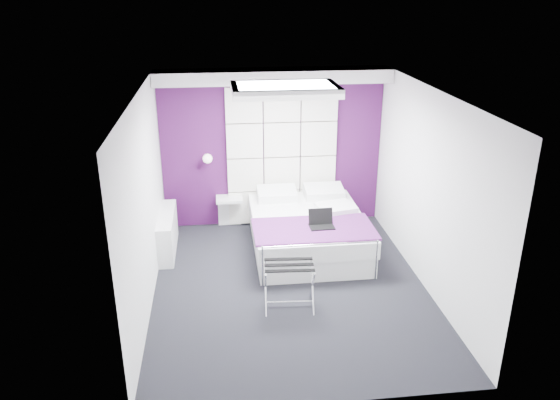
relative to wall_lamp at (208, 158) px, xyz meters
name	(u,v)px	position (x,y,z in m)	size (l,w,h in m)	color
floor	(290,287)	(1.05, -2.06, -1.22)	(4.40, 4.40, 0.00)	black
ceiling	(292,94)	(1.05, -2.06, 1.38)	(4.40, 4.40, 0.00)	white
wall_back	(272,148)	(1.05, 0.14, 0.08)	(3.60, 3.60, 0.00)	silver
wall_left	(144,204)	(-0.75, -2.06, 0.08)	(4.40, 4.40, 0.00)	silver
wall_right	(429,191)	(2.85, -2.06, 0.08)	(4.40, 4.40, 0.00)	silver
accent_wall	(272,148)	(1.05, 0.13, 0.08)	(3.58, 0.02, 2.58)	#3C0E3E
soffit	(274,76)	(1.05, -0.11, 1.28)	(3.58, 0.50, 0.20)	white
headboard	(282,157)	(1.20, 0.08, -0.05)	(1.80, 0.08, 2.30)	white
skylight	(285,89)	(1.05, -1.46, 1.33)	(1.36, 0.86, 0.12)	white
wall_lamp	(208,158)	(0.00, 0.00, 0.00)	(0.15, 0.15, 0.15)	white
radiator	(168,233)	(-0.64, -0.76, -0.92)	(0.22, 1.20, 0.60)	white
bed	(307,230)	(1.47, -0.95, -0.91)	(1.71, 2.07, 0.73)	white
nightstand	(229,199)	(0.32, -0.04, -0.70)	(0.42, 0.33, 0.05)	white
luggage_rack	(289,286)	(0.97, -2.51, -0.92)	(0.60, 0.45, 0.60)	silver
laptop	(321,222)	(1.58, -1.41, -0.58)	(0.35, 0.25, 0.25)	black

